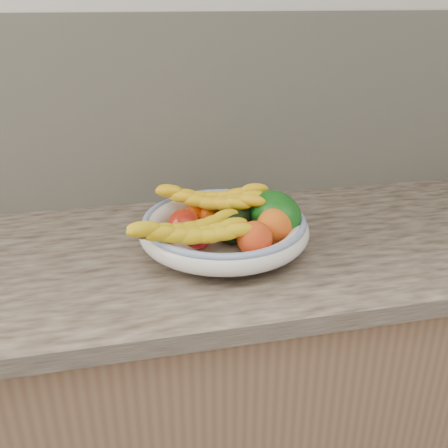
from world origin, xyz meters
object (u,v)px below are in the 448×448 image
(banana_bunch_back, at_px, (211,202))
(banana_bunch_front, at_px, (190,235))
(fruit_bowl, at_px, (224,229))
(green_mango, at_px, (275,214))

(banana_bunch_back, distance_m, banana_bunch_front, 0.17)
(banana_bunch_front, bearing_deg, banana_bunch_back, 54.66)
(fruit_bowl, height_order, banana_bunch_back, banana_bunch_back)
(fruit_bowl, relative_size, banana_bunch_front, 1.42)
(green_mango, bearing_deg, banana_bunch_front, 177.87)
(fruit_bowl, distance_m, banana_bunch_back, 0.08)
(green_mango, distance_m, banana_bunch_front, 0.23)
(banana_bunch_back, height_order, banana_bunch_front, banana_bunch_back)
(fruit_bowl, bearing_deg, banana_bunch_back, 103.01)
(fruit_bowl, xyz_separation_m, banana_bunch_back, (-0.02, 0.07, 0.04))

